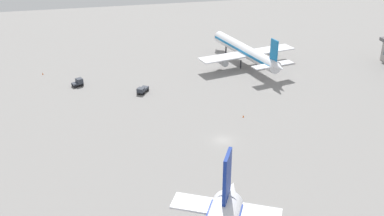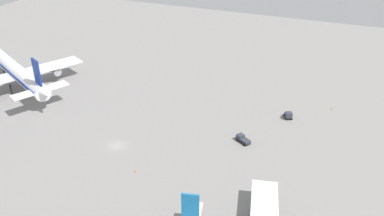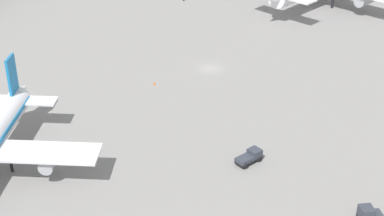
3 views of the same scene
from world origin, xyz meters
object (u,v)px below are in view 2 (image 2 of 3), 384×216
pushback_tractor (243,139)px  safety_cone_near_gate (135,171)px  baggage_tug (288,115)px  airplane_taxiing (17,72)px  safety_cone_mid_apron (332,109)px

pushback_tractor → safety_cone_near_gate: 32.19m
baggage_tug → pushback_tractor: (-9.54, -18.29, -0.19)m
airplane_taxiing → safety_cone_near_gate: size_ratio=87.37×
safety_cone_mid_apron → airplane_taxiing: bearing=-166.4°
pushback_tractor → safety_cone_mid_apron: (21.75, 29.49, -0.67)m
safety_cone_mid_apron → safety_cone_near_gate: bearing=-129.2°
baggage_tug → safety_cone_near_gate: size_ratio=6.17×
airplane_taxiing → safety_cone_mid_apron: 109.02m
airplane_taxiing → safety_cone_near_gate: airplane_taxiing is taller
airplane_taxiing → safety_cone_mid_apron: airplane_taxiing is taller
baggage_tug → safety_cone_near_gate: (-31.23, -42.06, -0.86)m
airplane_taxiing → baggage_tug: airplane_taxiing is taller
safety_cone_near_gate → safety_cone_mid_apron: same height
baggage_tug → pushback_tractor: bearing=-52.7°
airplane_taxiing → baggage_tug: size_ratio=14.15×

